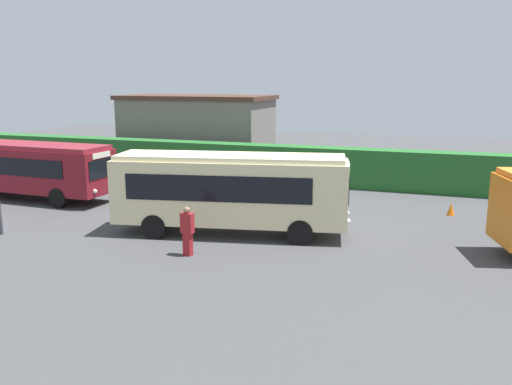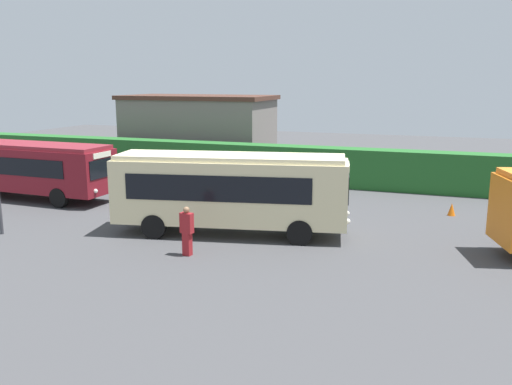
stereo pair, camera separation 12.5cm
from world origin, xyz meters
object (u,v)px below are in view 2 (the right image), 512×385
bus_cream (230,189)px  person_center (187,230)px  bus_maroon (27,166)px  person_left (171,196)px  traffic_cone (452,209)px

bus_cream → person_center: size_ratio=5.37×
bus_maroon → person_center: (12.53, -5.82, -0.78)m
person_left → traffic_cone: size_ratio=3.11×
bus_maroon → person_center: bearing=-23.4°
bus_maroon → bus_cream: 13.24m
bus_maroon → traffic_cone: bearing=11.4°
bus_maroon → bus_cream: size_ratio=1.03×
person_left → bus_maroon: bearing=-30.0°
bus_maroon → person_center: 13.84m
bus_cream → person_left: bus_cream is taller
bus_maroon → person_left: size_ratio=5.39×
bus_cream → person_left: (-3.75, 1.79, -0.91)m
person_center → bus_cream: bearing=0.0°
person_center → traffic_cone: (9.05, 9.57, -0.66)m
bus_maroon → traffic_cone: bus_maroon is taller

